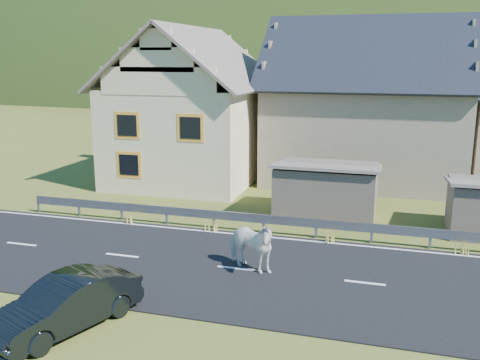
% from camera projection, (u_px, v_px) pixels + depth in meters
% --- Properties ---
extents(ground, '(160.00, 160.00, 0.00)m').
position_uv_depth(ground, '(365.00, 284.00, 15.83)').
color(ground, '#3F4A1B').
rests_on(ground, ground).
extents(road, '(60.00, 7.00, 0.04)m').
position_uv_depth(road, '(365.00, 284.00, 15.83)').
color(road, black).
rests_on(road, ground).
extents(lane_markings, '(60.00, 6.60, 0.01)m').
position_uv_depth(lane_markings, '(365.00, 283.00, 15.82)').
color(lane_markings, silver).
rests_on(lane_markings, road).
extents(guardrail, '(28.10, 0.09, 0.75)m').
position_uv_depth(guardrail, '(372.00, 229.00, 19.15)').
color(guardrail, '#93969B').
rests_on(guardrail, ground).
extents(shed_left, '(4.30, 3.30, 2.40)m').
position_uv_depth(shed_left, '(327.00, 192.00, 22.21)').
color(shed_left, '#6E5F51').
rests_on(shed_left, ground).
extents(house_cream, '(7.80, 9.80, 8.30)m').
position_uv_depth(house_cream, '(193.00, 99.00, 28.79)').
color(house_cream, beige).
rests_on(house_cream, ground).
extents(house_stone_a, '(10.80, 9.80, 8.90)m').
position_uv_depth(house_stone_a, '(367.00, 93.00, 29.08)').
color(house_stone_a, gray).
rests_on(house_stone_a, ground).
extents(mountain, '(440.00, 280.00, 260.00)m').
position_uv_depth(mountain, '(407.00, 134.00, 187.35)').
color(mountain, '#213E11').
rests_on(mountain, ground).
extents(conifer_patch, '(76.00, 50.00, 28.00)m').
position_uv_depth(conifer_patch, '(166.00, 59.00, 132.32)').
color(conifer_patch, black).
rests_on(conifer_patch, ground).
extents(horse, '(1.63, 2.16, 1.66)m').
position_uv_depth(horse, '(250.00, 245.00, 16.58)').
color(horse, white).
rests_on(horse, road).
extents(car, '(2.67, 4.17, 1.30)m').
position_uv_depth(car, '(65.00, 304.00, 13.13)').
color(car, black).
rests_on(car, ground).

